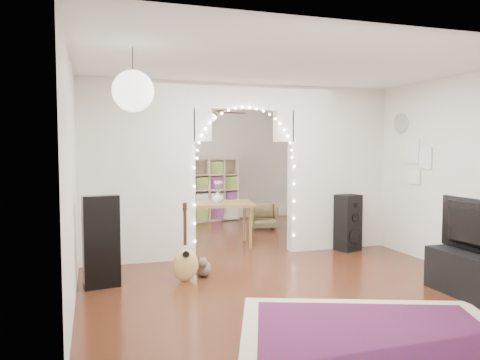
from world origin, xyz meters
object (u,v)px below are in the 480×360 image
object	(u,v)px
media_console	(468,275)
dining_chair_left	(180,218)
floor_speaker	(348,223)
acoustic_guitar	(185,252)
dining_table	(218,207)
dining_chair_right	(264,216)
bookcase	(208,190)

from	to	relation	value
media_console	dining_chair_left	world-z (taller)	media_console
floor_speaker	dining_chair_left	xyz separation A→B (m)	(-2.28, 2.92, -0.23)
acoustic_guitar	dining_chair_left	xyz separation A→B (m)	(0.64, 3.88, -0.15)
dining_table	dining_chair_right	bearing A→B (deg)	53.34
media_console	floor_speaker	bearing A→B (deg)	91.86
acoustic_guitar	media_console	world-z (taller)	acoustic_guitar
acoustic_guitar	floor_speaker	bearing A→B (deg)	39.93
media_console	acoustic_guitar	bearing A→B (deg)	152.65
dining_table	dining_chair_left	distance (m)	1.97
dining_chair_left	dining_chair_right	size ratio (longest dim) A/B	0.88
bookcase	dining_chair_right	size ratio (longest dim) A/B	2.58
acoustic_guitar	dining_table	size ratio (longest dim) A/B	0.65
dining_chair_right	media_console	bearing A→B (deg)	-68.03
dining_chair_right	dining_chair_left	bearing A→B (deg)	176.21
dining_table	floor_speaker	bearing A→B (deg)	-19.13
acoustic_guitar	bookcase	bearing A→B (deg)	94.54
bookcase	acoustic_guitar	bearing A→B (deg)	-121.69
dining_chair_right	floor_speaker	bearing A→B (deg)	-61.37
acoustic_guitar	media_console	size ratio (longest dim) A/B	0.86
floor_speaker	dining_chair_left	distance (m)	3.71
floor_speaker	bookcase	distance (m)	4.04
acoustic_guitar	dining_table	distance (m)	2.24
floor_speaker	media_console	world-z (taller)	floor_speaker
bookcase	dining_chair_left	distance (m)	1.27
dining_table	dining_chair_right	world-z (taller)	dining_table
dining_table	bookcase	bearing A→B (deg)	88.45
media_console	bookcase	world-z (taller)	bookcase
bookcase	dining_chair_left	size ratio (longest dim) A/B	2.92
acoustic_guitar	media_console	xyz separation A→B (m)	(2.98, -1.58, -0.12)
acoustic_guitar	dining_chair_left	distance (m)	3.93
bookcase	dining_chair_right	bearing A→B (deg)	-72.63
acoustic_guitar	dining_chair_left	size ratio (longest dim) A/B	1.72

